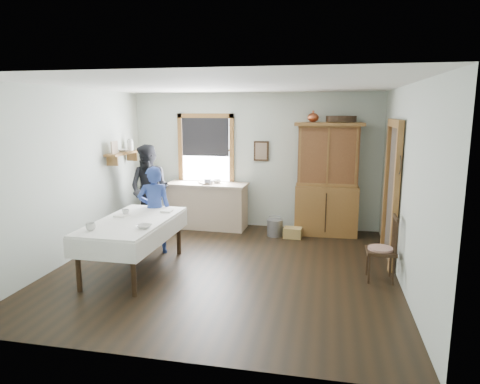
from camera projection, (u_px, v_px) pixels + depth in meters
The scene contains 20 objects.
room at pixel (225, 180), 6.24m from camera, with size 5.01×5.01×2.70m.
window at pixel (206, 146), 8.76m from camera, with size 1.18×0.07×1.48m.
doorway at pixel (392, 188), 6.61m from camera, with size 0.09×1.14×2.22m.
wall_shelf at pixel (123, 152), 8.15m from camera, with size 0.24×1.00×0.44m.
framed_picture at pixel (261, 151), 8.54m from camera, with size 0.30×0.04×0.40m, color black.
rug_beater at pixel (400, 156), 5.98m from camera, with size 0.27×0.27×0.01m, color black.
work_counter at pixel (208, 205), 8.64m from camera, with size 1.60×0.61×0.92m, color tan.
china_hutch at pixel (327, 179), 8.08m from camera, with size 1.25×0.59×2.14m, color olive.
dining_table at pixel (134, 245), 6.32m from camera, with size 1.02×1.94×0.78m, color white.
spindle_chair at pixel (381, 248), 5.94m from camera, with size 0.43×0.43×0.94m, color black.
pail at pixel (275, 228), 8.12m from camera, with size 0.30×0.30×0.32m, color gray.
wicker_basket at pixel (293, 233), 8.00m from camera, with size 0.33×0.23×0.20m, color tan.
woman_blue at pixel (155, 213), 7.06m from camera, with size 0.50×0.33×1.36m, color navy.
figure_dark at pixel (150, 192), 8.31m from camera, with size 0.77×0.60×1.58m, color black.
table_cup_a at pixel (91, 227), 5.69m from camera, with size 0.13×0.13×0.10m, color silver.
table_cup_b at pixel (126, 212), 6.49m from camera, with size 0.10×0.10×0.10m, color silver.
table_bowl at pixel (144, 226), 5.81m from camera, with size 0.22×0.22×0.05m, color silver.
counter_book at pixel (200, 183), 8.46m from camera, with size 0.18×0.24×0.02m, color #75614E.
counter_bowl at pixel (217, 181), 8.59m from camera, with size 0.20×0.20×0.06m, color silver.
shelf_bowl at pixel (123, 151), 8.16m from camera, with size 0.22×0.22×0.05m, color silver.
Camera 1 is at (1.45, -5.99, 2.35)m, focal length 32.00 mm.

